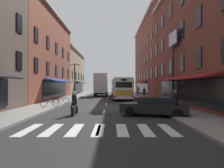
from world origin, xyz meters
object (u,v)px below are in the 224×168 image
object	(u,v)px
sedan_near	(103,91)
transit_bus	(120,88)
billboard_sign	(173,49)
bicycle_mid	(49,103)
pedestrian_far	(144,93)
box_truck	(101,85)
sedan_mid	(154,106)
bicycle_near	(60,100)
pedestrian_mid	(175,102)
motorcycle_rider	(74,105)
street_lamp_twin	(74,79)
pedestrian_near	(137,91)

from	to	relation	value
sedan_near	transit_bus	bearing A→B (deg)	-78.32
billboard_sign	bicycle_mid	bearing A→B (deg)	-166.83
billboard_sign	transit_bus	distance (m)	12.08
pedestrian_far	box_truck	bearing A→B (deg)	143.12
pedestrian_far	sedan_mid	bearing A→B (deg)	-71.41
sedan_mid	bicycle_mid	distance (m)	9.81
bicycle_near	bicycle_mid	bearing A→B (deg)	-92.30
sedan_near	pedestrian_mid	xyz separation A→B (m)	(6.43, -34.09, 0.24)
billboard_sign	bicycle_mid	distance (m)	13.55
motorcycle_rider	street_lamp_twin	world-z (taller)	street_lamp_twin
transit_bus	box_truck	bearing A→B (deg)	113.98
pedestrian_mid	street_lamp_twin	world-z (taller)	street_lamp_twin
billboard_sign	bicycle_near	distance (m)	13.14
transit_bus	pedestrian_mid	bearing A→B (deg)	-80.27
pedestrian_mid	pedestrian_far	bearing A→B (deg)	-163.12
transit_bus	bicycle_mid	bearing A→B (deg)	-118.49
billboard_sign	pedestrian_mid	bearing A→B (deg)	-105.59
box_truck	sedan_mid	bearing A→B (deg)	-78.78
transit_bus	box_truck	distance (m)	8.44
pedestrian_mid	sedan_near	bearing A→B (deg)	-152.47
bicycle_near	pedestrian_far	size ratio (longest dim) A/B	1.01
billboard_sign	transit_bus	bearing A→B (deg)	116.73
motorcycle_rider	bicycle_mid	world-z (taller)	motorcycle_rider
sedan_mid	bicycle_mid	world-z (taller)	sedan_mid
box_truck	pedestrian_near	size ratio (longest dim) A/B	3.79
sedan_mid	motorcycle_rider	xyz separation A→B (m)	(-5.59, 0.46, 0.04)
billboard_sign	pedestrian_mid	size ratio (longest dim) A/B	4.75
bicycle_mid	pedestrian_mid	world-z (taller)	pedestrian_mid
pedestrian_far	street_lamp_twin	bearing A→B (deg)	-166.23
sedan_near	bicycle_mid	distance (m)	29.70
transit_bus	motorcycle_rider	world-z (taller)	transit_bus
sedan_near	pedestrian_far	bearing A→B (deg)	-72.71
sedan_near	motorcycle_rider	distance (m)	33.74
box_truck	bicycle_mid	size ratio (longest dim) A/B	4.11
billboard_sign	bicycle_near	world-z (taller)	billboard_sign
box_truck	pedestrian_mid	distance (m)	26.04
motorcycle_rider	bicycle_near	size ratio (longest dim) A/B	1.21
pedestrian_near	street_lamp_twin	xyz separation A→B (m)	(-9.81, -6.04, 1.84)
sedan_near	pedestrian_mid	distance (m)	34.69
pedestrian_near	bicycle_mid	bearing A→B (deg)	157.92
motorcycle_rider	street_lamp_twin	xyz separation A→B (m)	(-2.70, 14.93, 2.25)
motorcycle_rider	sedan_near	bearing A→B (deg)	89.05
motorcycle_rider	bicycle_mid	bearing A→B (deg)	125.41
box_truck	bicycle_near	distance (m)	17.53
sedan_mid	street_lamp_twin	bearing A→B (deg)	118.28
box_truck	street_lamp_twin	world-z (taller)	street_lamp_twin
pedestrian_far	transit_bus	bearing A→B (deg)	150.93
sedan_mid	bicycle_near	world-z (taller)	sedan_mid
pedestrian_near	box_truck	bearing A→B (deg)	68.43
transit_bus	street_lamp_twin	distance (m)	7.17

